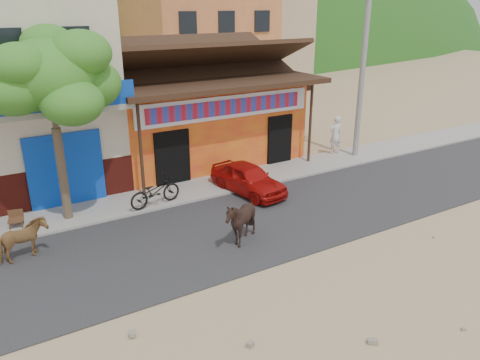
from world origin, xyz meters
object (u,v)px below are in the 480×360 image
object	(u,v)px
utility_pole	(363,66)
cafe_chair_left	(14,213)
scooter	(155,191)
pedestrian	(335,135)
cow_tan	(22,241)
red_car	(248,178)
tree	(56,128)
cow_dark	(241,221)

from	to	relation	value
utility_pole	cafe_chair_left	bearing A→B (deg)	-179.79
scooter	pedestrian	distance (m)	9.45
utility_pole	cafe_chair_left	world-z (taller)	utility_pole
cow_tan	pedestrian	distance (m)	14.06
utility_pole	scooter	world-z (taller)	utility_pole
cow_tan	pedestrian	bearing A→B (deg)	-94.57
red_car	pedestrian	world-z (taller)	pedestrian
tree	cafe_chair_left	xyz separation A→B (m)	(-1.54, 0.15, -2.53)
pedestrian	cafe_chair_left	bearing A→B (deg)	5.13
cafe_chair_left	tree	bearing A→B (deg)	6.12
cow_dark	scooter	distance (m)	3.93
cow_dark	cafe_chair_left	bearing A→B (deg)	-118.34
cow_dark	red_car	bearing A→B (deg)	155.15
utility_pole	cow_tan	world-z (taller)	utility_pole
red_car	cow_tan	bearing A→B (deg)	177.70
cow_tan	red_car	size ratio (longest dim) A/B	0.41
pedestrian	tree	bearing A→B (deg)	6.22
cow_dark	utility_pole	bearing A→B (deg)	126.79
cow_dark	pedestrian	bearing A→B (deg)	132.23
utility_pole	cafe_chair_left	size ratio (longest dim) A/B	8.57
tree	cow_dark	world-z (taller)	tree
cafe_chair_left	cow_dark	bearing A→B (deg)	-26.73
utility_pole	red_car	bearing A→B (deg)	-169.58
cow_dark	red_car	xyz separation A→B (m)	(2.25, 3.24, -0.15)
utility_pole	scooter	xyz separation A→B (m)	(-9.97, -0.70, -3.50)
utility_pole	cow_dark	world-z (taller)	utility_pole
utility_pole	cow_tan	xyz separation A→B (m)	(-14.39, -2.20, -3.50)
cow_tan	pedestrian	xyz separation A→B (m)	(13.75, 2.90, 0.38)
tree	cow_dark	distance (m)	6.31
cow_dark	pedestrian	size ratio (longest dim) A/B	0.81
cow_tan	cow_dark	distance (m)	6.05
utility_pole	red_car	distance (m)	7.51
pedestrian	cow_tan	bearing A→B (deg)	13.88
red_car	pedestrian	size ratio (longest dim) A/B	1.87
tree	cow_tan	distance (m)	3.58
cow_tan	cafe_chair_left	bearing A→B (deg)	-17.92
cow_dark	cafe_chair_left	world-z (taller)	cow_dark
pedestrian	cafe_chair_left	xyz separation A→B (m)	(-13.70, -0.75, -0.41)
cow_tan	tree	bearing A→B (deg)	-55.04
cow_dark	scooter	world-z (taller)	cow_dark
tree	pedestrian	xyz separation A→B (m)	(12.16, 0.90, -2.12)
utility_pole	cafe_chair_left	xyz separation A→B (m)	(-14.34, -0.05, -3.53)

